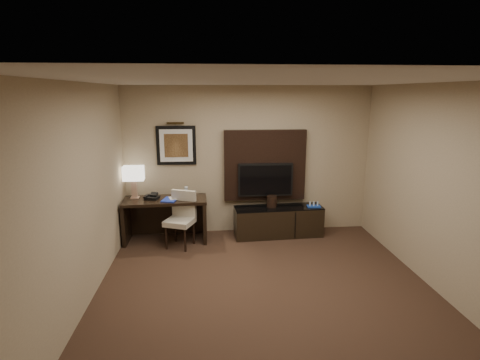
{
  "coord_description": "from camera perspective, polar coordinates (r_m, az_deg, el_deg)",
  "views": [
    {
      "loc": [
        -0.73,
        -4.25,
        2.58
      ],
      "look_at": [
        -0.21,
        1.8,
        1.15
      ],
      "focal_mm": 28.0,
      "sensor_mm": 36.0,
      "label": 1
    }
  ],
  "objects": [
    {
      "name": "tv_wall_panel",
      "position": [
        6.89,
        3.8,
        2.27
      ],
      "size": [
        1.5,
        0.12,
        1.3
      ],
      "primitive_type": "cube",
      "color": "black",
      "rests_on": "wall_back"
    },
    {
      "name": "blue_folder",
      "position": [
        6.55,
        -10.64,
        -2.96
      ],
      "size": [
        0.3,
        0.35,
        0.02
      ],
      "primitive_type": "cube",
      "rotation": [
        0.0,
        0.0,
        -0.22
      ],
      "color": "#182C9C",
      "rests_on": "desk"
    },
    {
      "name": "wall_right",
      "position": [
        5.33,
        29.28,
        -1.8
      ],
      "size": [
        0.01,
        5.0,
        2.7
      ],
      "primitive_type": "cube",
      "color": "tan",
      "rests_on": "floor"
    },
    {
      "name": "picture_light",
      "position": [
        6.73,
        -9.84,
        8.55
      ],
      "size": [
        0.04,
        0.04,
        0.3
      ],
      "primitive_type": "cylinder",
      "color": "#3D2C13",
      "rests_on": "wall_back"
    },
    {
      "name": "table_lamp",
      "position": [
        6.76,
        -15.85,
        -0.29
      ],
      "size": [
        0.39,
        0.28,
        0.58
      ],
      "primitive_type": null,
      "rotation": [
        0.0,
        0.0,
        0.25
      ],
      "color": "tan",
      "rests_on": "desk"
    },
    {
      "name": "desk",
      "position": [
        6.76,
        -11.22,
        -5.97
      ],
      "size": [
        1.46,
        0.67,
        0.77
      ],
      "primitive_type": "cube",
      "rotation": [
        0.0,
        0.0,
        0.04
      ],
      "color": "black",
      "rests_on": "floor"
    },
    {
      "name": "tv",
      "position": [
        6.85,
        3.89,
        0.05
      ],
      "size": [
        1.0,
        0.08,
        0.6
      ],
      "primitive_type": "cube",
      "color": "black",
      "rests_on": "tv_wall_panel"
    },
    {
      "name": "desk_chair",
      "position": [
        6.43,
        -9.18,
        -6.22
      ],
      "size": [
        0.59,
        0.63,
        0.91
      ],
      "primitive_type": null,
      "rotation": [
        0.0,
        0.0,
        -0.38
      ],
      "color": "beige",
      "rests_on": "floor"
    },
    {
      "name": "water_bottle",
      "position": [
        6.67,
        -8.2,
        -1.82
      ],
      "size": [
        0.07,
        0.07,
        0.19
      ],
      "primitive_type": "cylinder",
      "rotation": [
        0.0,
        0.0,
        -0.11
      ],
      "color": "silver",
      "rests_on": "desk"
    },
    {
      "name": "credenza",
      "position": [
        6.91,
        5.86,
        -6.29
      ],
      "size": [
        1.62,
        0.53,
        0.55
      ],
      "primitive_type": "cube",
      "rotation": [
        0.0,
        0.0,
        0.06
      ],
      "color": "black",
      "rests_on": "floor"
    },
    {
      "name": "floor",
      "position": [
        5.02,
        4.37,
        -17.73
      ],
      "size": [
        4.5,
        5.0,
        0.01
      ],
      "primitive_type": "cube",
      "color": "#352118",
      "rests_on": "ground"
    },
    {
      "name": "ceiling",
      "position": [
        4.31,
        5.02,
        14.82
      ],
      "size": [
        4.5,
        5.0,
        0.01
      ],
      "primitive_type": "cube",
      "color": "silver",
      "rests_on": "wall_back"
    },
    {
      "name": "wall_front",
      "position": [
        2.26,
        15.81,
        -20.25
      ],
      "size": [
        4.5,
        0.01,
        2.7
      ],
      "primitive_type": "cube",
      "color": "tan",
      "rests_on": "floor"
    },
    {
      "name": "artwork",
      "position": [
        6.81,
        -9.68,
        5.22
      ],
      "size": [
        0.7,
        0.04,
        0.7
      ],
      "primitive_type": "cube",
      "color": "black",
      "rests_on": "wall_back"
    },
    {
      "name": "minibar_tray",
      "position": [
        6.93,
        11.18,
        -3.68
      ],
      "size": [
        0.25,
        0.16,
        0.09
      ],
      "primitive_type": null,
      "rotation": [
        0.0,
        0.0,
        -0.09
      ],
      "color": "#1A42AB",
      "rests_on": "credenza"
    },
    {
      "name": "wall_left",
      "position": [
        4.68,
        -23.71,
        -3.13
      ],
      "size": [
        0.01,
        5.0,
        2.7
      ],
      "primitive_type": "cube",
      "color": "tan",
      "rests_on": "floor"
    },
    {
      "name": "desk_phone",
      "position": [
        6.66,
        -13.26,
        -2.41
      ],
      "size": [
        0.26,
        0.25,
        0.11
      ],
      "primitive_type": null,
      "rotation": [
        0.0,
        0.0,
        -0.28
      ],
      "color": "black",
      "rests_on": "desk"
    },
    {
      "name": "wall_back",
      "position": [
        6.9,
        1.26,
        2.98
      ],
      "size": [
        4.5,
        0.01,
        2.7
      ],
      "primitive_type": "cube",
      "color": "tan",
      "rests_on": "floor"
    },
    {
      "name": "ice_bucket",
      "position": [
        6.8,
        4.86,
        -3.26
      ],
      "size": [
        0.21,
        0.21,
        0.21
      ],
      "primitive_type": "cylinder",
      "rotation": [
        0.0,
        0.0,
        0.14
      ],
      "color": "black",
      "rests_on": "credenza"
    },
    {
      "name": "book",
      "position": [
        6.56,
        -10.77,
        -2.0
      ],
      "size": [
        0.17,
        0.07,
        0.23
      ],
      "primitive_type": "imported",
      "rotation": [
        0.0,
        0.0,
        0.27
      ],
      "color": "#B8AD91",
      "rests_on": "desk"
    }
  ]
}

